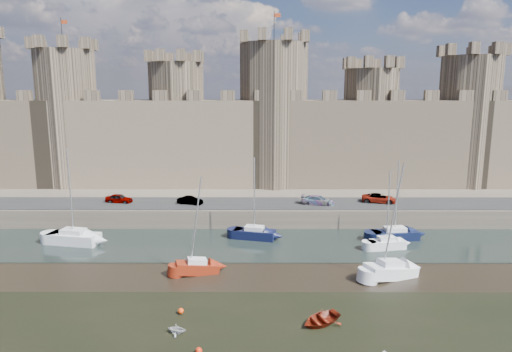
# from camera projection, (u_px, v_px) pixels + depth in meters

# --- Properties ---
(water_channel) EXTENTS (160.00, 12.00, 0.08)m
(water_channel) POSITION_uv_depth(u_px,v_px,m) (263.00, 244.00, 54.25)
(water_channel) COLOR black
(water_channel) RESTS_ON ground
(quay) EXTENTS (160.00, 60.00, 2.50)m
(quay) POSITION_uv_depth(u_px,v_px,m) (261.00, 177.00, 89.40)
(quay) COLOR #4C443A
(quay) RESTS_ON ground
(road) EXTENTS (160.00, 7.00, 0.10)m
(road) POSITION_uv_depth(u_px,v_px,m) (262.00, 203.00, 63.61)
(road) COLOR black
(road) RESTS_ON quay
(castle) EXTENTS (108.50, 11.00, 29.00)m
(castle) POSITION_uv_depth(u_px,v_px,m) (258.00, 130.00, 75.68)
(castle) COLOR #42382B
(castle) RESTS_ON quay
(car_0) EXTENTS (3.97, 2.20, 1.28)m
(car_0) POSITION_uv_depth(u_px,v_px,m) (119.00, 198.00, 63.95)
(car_0) COLOR gray
(car_0) RESTS_ON quay
(car_1) EXTENTS (3.73, 2.27, 1.16)m
(car_1) POSITION_uv_depth(u_px,v_px,m) (190.00, 201.00, 63.00)
(car_1) COLOR gray
(car_1) RESTS_ON quay
(car_2) EXTENTS (4.81, 2.78, 1.31)m
(car_2) POSITION_uv_depth(u_px,v_px,m) (318.00, 200.00, 62.87)
(car_2) COLOR gray
(car_2) RESTS_ON quay
(car_3) EXTENTS (5.15, 3.27, 1.32)m
(car_3) POSITION_uv_depth(u_px,v_px,m) (379.00, 198.00, 63.94)
(car_3) COLOR gray
(car_3) RESTS_ON quay
(sailboat_0) EXTENTS (6.43, 3.49, 11.40)m
(sailboat_0) POSITION_uv_depth(u_px,v_px,m) (74.00, 237.00, 54.28)
(sailboat_0) COLOR silver
(sailboat_0) RESTS_ON ground
(sailboat_1) EXTENTS (5.38, 3.15, 10.12)m
(sailboat_1) POSITION_uv_depth(u_px,v_px,m) (254.00, 233.00, 56.11)
(sailboat_1) COLOR black
(sailboat_1) RESTS_ON ground
(sailboat_2) EXTENTS (4.50, 2.41, 9.21)m
(sailboat_2) POSITION_uv_depth(u_px,v_px,m) (386.00, 243.00, 52.57)
(sailboat_2) COLOR white
(sailboat_2) RESTS_ON ground
(sailboat_3) EXTENTS (5.84, 2.89, 9.83)m
(sailboat_3) POSITION_uv_depth(u_px,v_px,m) (395.00, 234.00, 55.85)
(sailboat_3) COLOR black
(sailboat_3) RESTS_ON ground
(sailboat_4) EXTENTS (4.54, 2.74, 9.94)m
(sailboat_4) POSITION_uv_depth(u_px,v_px,m) (197.00, 266.00, 45.61)
(sailboat_4) COLOR maroon
(sailboat_4) RESTS_ON ground
(sailboat_5) EXTENTS (5.66, 3.88, 11.39)m
(sailboat_5) POSITION_uv_depth(u_px,v_px,m) (390.00, 270.00, 44.57)
(sailboat_5) COLOR white
(sailboat_5) RESTS_ON ground
(dinghy_3) EXTENTS (1.69, 1.54, 0.77)m
(dinghy_3) POSITION_uv_depth(u_px,v_px,m) (177.00, 329.00, 34.34)
(dinghy_3) COLOR silver
(dinghy_3) RESTS_ON ground
(dinghy_4) EXTENTS (4.06, 3.76, 0.69)m
(dinghy_4) POSITION_uv_depth(u_px,v_px,m) (321.00, 321.00, 35.68)
(dinghy_4) COLOR maroon
(dinghy_4) RESTS_ON ground
(buoy_1) EXTENTS (0.50, 0.50, 0.50)m
(buoy_1) POSITION_uv_depth(u_px,v_px,m) (181.00, 311.00, 37.42)
(buoy_1) COLOR #F03C0A
(buoy_1) RESTS_ON ground
(buoy_4) EXTENTS (0.47, 0.47, 0.47)m
(buoy_4) POSITION_uv_depth(u_px,v_px,m) (199.00, 351.00, 31.75)
(buoy_4) COLOR red
(buoy_4) RESTS_ON ground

